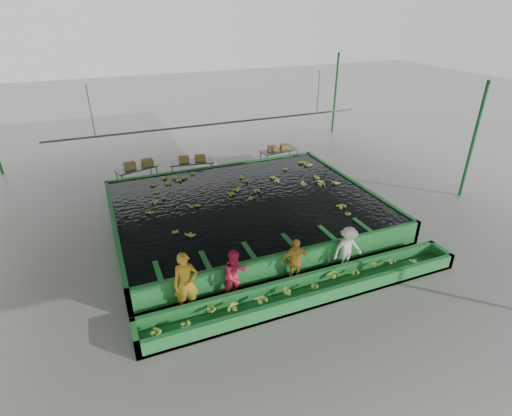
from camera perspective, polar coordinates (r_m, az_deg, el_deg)
name	(u,v)px	position (r m, az deg, el deg)	size (l,w,h in m)	color
ground	(261,238)	(14.71, 0.74, -4.29)	(80.00, 80.00, 0.00)	gray
shed_roof	(262,100)	(12.83, 0.88, 15.13)	(20.00, 22.00, 0.04)	gray
shed_posts	(262,175)	(13.57, 0.80, 4.75)	(20.00, 22.00, 5.00)	#195E29
flotation_tank	(246,210)	(15.70, -1.39, -0.24)	(10.00, 8.00, 0.90)	#217632
tank_water	(246,201)	(15.52, -1.40, 1.07)	(9.70, 7.70, 0.00)	black
sorting_trough	(310,290)	(11.94, 7.65, -11.59)	(10.00, 1.00, 0.50)	#217632
cableway_rail	(217,124)	(17.88, -5.61, 11.88)	(0.08, 0.08, 14.00)	#59605B
rail_hanger_left	(91,111)	(16.94, -22.54, 12.63)	(0.04, 0.04, 2.00)	#59605B
rail_hanger_right	(318,92)	(19.64, 8.89, 16.07)	(0.04, 0.04, 2.00)	#59605B
worker_a	(186,284)	(11.14, -9.98, -10.58)	(0.68, 0.45, 1.87)	#BC881C
worker_b	(235,275)	(11.49, -2.96, -9.56)	(0.79, 0.61, 1.62)	#D31F42
worker_c	(295,262)	(12.14, 5.58, -7.62)	(0.91, 0.38, 1.55)	gold
worker_d	(348,249)	(13.01, 12.96, -5.70)	(0.99, 0.57, 1.53)	white
packing_table_left	(138,176)	(19.65, -16.56, 4.36)	(1.89, 0.76, 0.86)	#59605B
packing_table_mid	(192,170)	(19.65, -9.10, 5.33)	(2.10, 0.84, 0.95)	#59605B
packing_table_right	(279,158)	(21.15, 3.28, 7.15)	(1.99, 0.79, 0.90)	#59605B
box_stack_left	(139,167)	(19.56, -16.38, 5.65)	(1.34, 0.37, 0.29)	olive
box_stack_mid	(192,161)	(19.47, -9.09, 6.62)	(1.25, 0.35, 0.27)	olive
box_stack_right	(279,150)	(20.99, 3.24, 8.31)	(1.15, 0.32, 0.25)	olive
floating_bananas	(239,193)	(16.20, -2.42, 2.22)	(8.54, 5.83, 0.12)	#86B73E
trough_bananas	(310,286)	(11.84, 7.70, -11.03)	(8.48, 0.57, 0.11)	#86B73E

